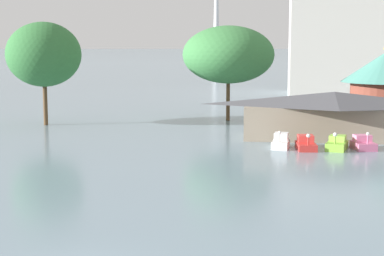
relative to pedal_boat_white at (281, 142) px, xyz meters
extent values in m
cube|color=white|center=(-0.01, -0.09, -0.19)|extent=(1.72, 3.06, 0.65)
cube|color=white|center=(0.03, 0.28, 0.46)|extent=(1.33, 1.44, 0.65)
cylinder|color=white|center=(-0.15, -1.25, 0.51)|extent=(0.14, 0.14, 0.74)
sphere|color=white|center=(-0.15, -1.25, 1.02)|extent=(0.29, 0.29, 0.29)
cube|color=red|center=(2.15, -0.56, -0.22)|extent=(1.82, 3.12, 0.58)
cube|color=#E8423C|center=(2.12, -0.18, 0.38)|extent=(1.44, 1.46, 0.63)
cylinder|color=red|center=(2.26, -1.75, 0.38)|extent=(0.14, 0.14, 0.64)
sphere|color=white|center=(2.26, -1.75, 0.87)|extent=(0.33, 0.33, 0.33)
cube|color=#8CCC3F|center=(4.78, -0.38, -0.17)|extent=(2.24, 3.17, 0.69)
cube|color=#A0E24F|center=(4.87, -0.03, 0.44)|extent=(1.62, 1.58, 0.53)
cylinder|color=#8CCC3F|center=(4.50, -1.49, 0.49)|extent=(0.14, 0.14, 0.62)
sphere|color=white|center=(4.50, -1.49, 0.98)|extent=(0.36, 0.36, 0.36)
cube|color=pink|center=(7.07, 0.08, -0.19)|extent=(2.13, 2.74, 0.65)
cube|color=pink|center=(7.01, 0.38, 0.43)|extent=(1.61, 1.37, 0.58)
cylinder|color=pink|center=(7.27, -0.88, 0.49)|extent=(0.14, 0.14, 0.70)
sphere|color=white|center=(7.27, -0.88, 0.99)|extent=(0.31, 0.31, 0.31)
cube|color=gray|center=(5.09, 6.00, 1.08)|extent=(16.99, 6.05, 3.18)
pyramid|color=#4C4C51|center=(5.09, 6.00, 3.34)|extent=(18.35, 6.96, 1.34)
cylinder|color=brown|center=(11.77, 17.38, 1.88)|extent=(7.66, 7.66, 4.79)
cylinder|color=brown|center=(-25.98, 11.79, 1.64)|extent=(0.48, 0.48, 4.31)
ellipsoid|color=#337038|center=(-25.98, 11.79, 7.38)|extent=(8.27, 8.27, 7.15)
cylinder|color=brown|center=(-5.99, 18.47, 1.69)|extent=(0.44, 0.44, 4.41)
ellipsoid|color=#3D7F42|center=(-5.99, 18.47, 7.28)|extent=(10.76, 10.76, 6.76)
cube|color=beige|center=(14.60, 60.43, 10.45)|extent=(24.78, 12.83, 21.93)
camera|label=1|loc=(-0.88, -53.32, 8.61)|focal=57.01mm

